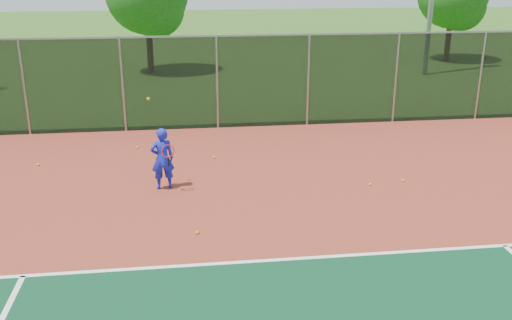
{
  "coord_description": "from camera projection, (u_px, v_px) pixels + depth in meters",
  "views": [
    {
      "loc": [
        -4.04,
        -6.21,
        5.27
      ],
      "look_at": [
        -2.62,
        5.0,
        1.3
      ],
      "focal_mm": 40.0,
      "sensor_mm": 36.0,
      "label": 1
    }
  ],
  "objects": [
    {
      "name": "court_apron",
      "position": [
        427.0,
        280.0,
        9.91
      ],
      "size": [
        30.0,
        20.0,
        0.02
      ],
      "primitive_type": "cube",
      "color": "maroon",
      "rests_on": "ground"
    },
    {
      "name": "fence_back",
      "position": [
        308.0,
        79.0,
        18.75
      ],
      "size": [
        30.0,
        0.06,
        3.03
      ],
      "color": "black",
      "rests_on": "court_apron"
    },
    {
      "name": "tennis_player",
      "position": [
        162.0,
        159.0,
        13.63
      ],
      "size": [
        0.61,
        0.64,
        2.25
      ],
      "color": "#1521C7",
      "rests_on": "court_apron"
    },
    {
      "name": "practice_ball_0",
      "position": [
        197.0,
        232.0,
        11.55
      ],
      "size": [
        0.07,
        0.07,
        0.07
      ],
      "primitive_type": "sphere",
      "color": "gold",
      "rests_on": "court_apron"
    },
    {
      "name": "practice_ball_1",
      "position": [
        38.0,
        164.0,
        15.39
      ],
      "size": [
        0.07,
        0.07,
        0.07
      ],
      "primitive_type": "sphere",
      "color": "gold",
      "rests_on": "court_apron"
    },
    {
      "name": "practice_ball_4",
      "position": [
        403.0,
        180.0,
        14.27
      ],
      "size": [
        0.07,
        0.07,
        0.07
      ],
      "primitive_type": "sphere",
      "color": "gold",
      "rests_on": "court_apron"
    },
    {
      "name": "practice_ball_5",
      "position": [
        137.0,
        147.0,
        16.8
      ],
      "size": [
        0.07,
        0.07,
        0.07
      ],
      "primitive_type": "sphere",
      "color": "gold",
      "rests_on": "court_apron"
    },
    {
      "name": "practice_ball_6",
      "position": [
        214.0,
        157.0,
        15.95
      ],
      "size": [
        0.07,
        0.07,
        0.07
      ],
      "primitive_type": "sphere",
      "color": "gold",
      "rests_on": "court_apron"
    },
    {
      "name": "practice_ball_7",
      "position": [
        370.0,
        184.0,
        14.03
      ],
      "size": [
        0.07,
        0.07,
        0.07
      ],
      "primitive_type": "sphere",
      "color": "gold",
      "rests_on": "court_apron"
    }
  ]
}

